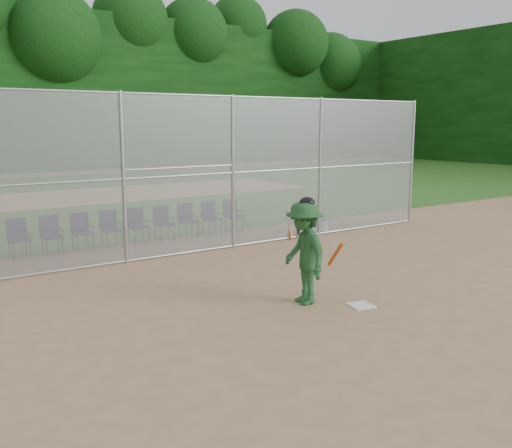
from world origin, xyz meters
TOP-DOWN VIEW (x-y plane):
  - ground at (0.00, 0.00)m, footprint 100.00×100.00m
  - grass_strip at (0.00, 18.00)m, footprint 100.00×100.00m
  - dirt_patch_far at (0.00, 18.00)m, footprint 24.00×24.00m
  - backstop_fence at (0.00, 5.00)m, footprint 16.09×0.09m
  - treeline at (0.00, 20.00)m, footprint 81.00×60.00m
  - home_plate at (0.24, -0.49)m, footprint 0.49×0.49m
  - batter_at_plate at (-0.50, 0.23)m, footprint 1.03×1.40m
  - water_cooler at (4.33, 5.20)m, footprint 0.35×0.35m
  - spare_bats at (3.06, 5.04)m, footprint 0.36×0.34m
  - chair_1 at (-3.95, 6.98)m, footprint 0.54×0.52m
  - chair_2 at (-3.17, 6.98)m, footprint 0.54×0.52m
  - chair_3 at (-2.39, 6.98)m, footprint 0.54×0.52m
  - chair_4 at (-1.61, 6.98)m, footprint 0.54×0.52m
  - chair_5 at (-0.83, 6.98)m, footprint 0.54×0.52m
  - chair_6 at (-0.05, 6.98)m, footprint 0.54×0.52m
  - chair_7 at (0.73, 6.98)m, footprint 0.54×0.52m
  - chair_8 at (1.51, 6.98)m, footprint 0.54×0.52m
  - chair_9 at (2.29, 6.98)m, footprint 0.54×0.52m

SIDE VIEW (x-z plane):
  - ground at x=0.00m, z-range 0.00..0.00m
  - grass_strip at x=0.00m, z-range 0.01..0.01m
  - dirt_patch_far at x=0.00m, z-range 0.01..0.01m
  - home_plate at x=0.24m, z-range 0.00..0.02m
  - water_cooler at x=4.33m, z-range 0.00..0.45m
  - spare_bats at x=3.06m, z-range 0.00..0.83m
  - chair_1 at x=-3.95m, z-range 0.00..0.96m
  - chair_2 at x=-3.17m, z-range 0.00..0.96m
  - chair_3 at x=-2.39m, z-range 0.00..0.96m
  - chair_4 at x=-1.61m, z-range 0.00..0.96m
  - chair_5 at x=-0.83m, z-range 0.00..0.96m
  - chair_6 at x=-0.05m, z-range 0.00..0.96m
  - chair_7 at x=0.73m, z-range 0.00..0.96m
  - chair_8 at x=1.51m, z-range 0.00..0.96m
  - chair_9 at x=2.29m, z-range 0.00..0.96m
  - batter_at_plate at x=-0.50m, z-range -0.03..1.94m
  - backstop_fence at x=0.00m, z-range 0.07..4.07m
  - treeline at x=0.00m, z-range 0.00..11.00m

